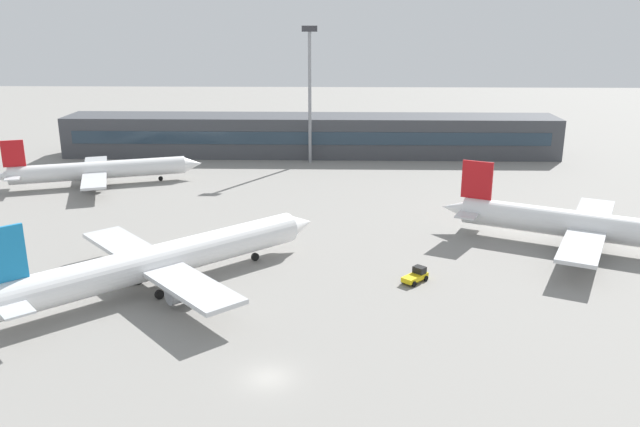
% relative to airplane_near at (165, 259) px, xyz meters
% --- Properties ---
extents(ground_plane, '(400.00, 400.00, 0.00)m').
position_rel_airplane_near_xyz_m(ground_plane, '(14.14, 20.02, -3.39)').
color(ground_plane, gray).
extents(terminal_building, '(110.81, 12.13, 9.00)m').
position_rel_airplane_near_xyz_m(terminal_building, '(14.14, 75.46, 1.12)').
color(terminal_building, '#3F4247').
rests_on(terminal_building, ground_plane).
extents(airplane_near, '(35.55, 33.08, 11.11)m').
position_rel_airplane_near_xyz_m(airplane_near, '(0.00, 0.00, 0.00)').
color(airplane_near, white).
rests_on(airplane_near, ground_plane).
extents(airplane_mid, '(40.63, 29.34, 10.78)m').
position_rel_airplane_near_xyz_m(airplane_mid, '(55.73, 13.57, -0.10)').
color(airplane_mid, white).
rests_on(airplane_mid, ground_plane).
extents(airplane_far, '(36.74, 26.24, 9.38)m').
position_rel_airplane_near_xyz_m(airplane_far, '(-24.30, 47.05, -0.53)').
color(airplane_far, silver).
rests_on(airplane_far, ground_plane).
extents(baggage_tug_yellow, '(3.54, 3.66, 1.75)m').
position_rel_airplane_near_xyz_m(baggage_tug_yellow, '(29.81, 2.09, -2.59)').
color(baggage_tug_yellow, yellow).
rests_on(baggage_tug_yellow, ground_plane).
extents(floodlight_tower_west, '(3.20, 0.80, 28.72)m').
position_rel_airplane_near_xyz_m(floodlight_tower_west, '(14.32, 67.66, 13.04)').
color(floodlight_tower_west, gray).
rests_on(floodlight_tower_west, ground_plane).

